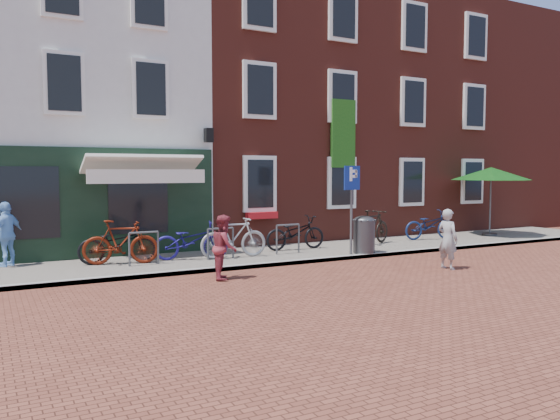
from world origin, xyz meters
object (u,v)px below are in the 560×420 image
litter_bin (364,232)px  bicycle_3 (234,237)px  bicycle_1 (121,242)px  bicycle_6 (430,225)px  parking_sign (352,194)px  bicycle_0 (117,244)px  boy (224,247)px  bicycle_2 (191,241)px  cafe_person (7,234)px  woman (448,239)px  parasol (491,171)px  bicycle_4 (295,233)px  bicycle_5 (373,227)px

litter_bin → bicycle_3: (-3.56, 0.91, -0.03)m
bicycle_1 → bicycle_6: size_ratio=0.97×
parking_sign → bicycle_0: bearing=165.9°
bicycle_0 → parking_sign: bearing=-94.8°
litter_bin → bicycle_0: litter_bin is taller
boy → bicycle_2: size_ratio=0.76×
bicycle_0 → bicycle_3: bearing=-91.0°
litter_bin → bicycle_1: size_ratio=0.61×
litter_bin → parking_sign: parking_sign is taller
boy → cafe_person: 5.42m
woman → litter_bin: bearing=4.2°
cafe_person → bicycle_3: size_ratio=0.86×
parasol → bicycle_2: (-11.16, -0.15, -1.79)m
woman → cafe_person: 10.62m
boy → cafe_person: cafe_person is taller
parking_sign → woman: bearing=-67.2°
parasol → bicycle_0: size_ratio=1.46×
bicycle_4 → bicycle_5: size_ratio=1.03×
woman → bicycle_6: 5.15m
bicycle_0 → bicycle_3: 2.94m
litter_bin → bicycle_0: (-6.45, 1.44, -0.08)m
parking_sign → bicycle_6: bearing=19.3°
cafe_person → woman: bearing=108.7°
bicycle_3 → bicycle_6: bicycle_3 is taller
parasol → woman: parasol is taller
parking_sign → bicycle_0: 6.27m
parking_sign → bicycle_1: bearing=167.1°
litter_bin → bicycle_4: litter_bin is taller
litter_bin → bicycle_3: size_ratio=0.61×
parking_sign → bicycle_5: size_ratio=1.33×
cafe_person → bicycle_2: size_ratio=0.83×
parking_sign → bicycle_3: parking_sign is taller
woman → bicycle_6: (3.23, 4.02, -0.14)m
parking_sign → parasol: 7.15m
parasol → bicycle_4: parasol is taller
woman → bicycle_4: (-1.95, 4.04, -0.14)m
parking_sign → bicycle_6: 4.69m
litter_bin → boy: 4.82m
bicycle_0 → bicycle_2: (1.80, -0.29, 0.00)m
woman → bicycle_0: woman is taller
boy → bicycle_2: bearing=21.3°
bicycle_0 → bicycle_4: size_ratio=1.00×
cafe_person → bicycle_4: 7.54m
litter_bin → parasol: 6.86m
cafe_person → bicycle_1: size_ratio=0.86×
woman → bicycle_1: bearing=52.6°
litter_bin → parasol: parasol is taller
litter_bin → bicycle_2: size_ratio=0.59×
litter_bin → woman: (0.58, -2.58, 0.06)m
parking_sign → litter_bin: bearing=7.2°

